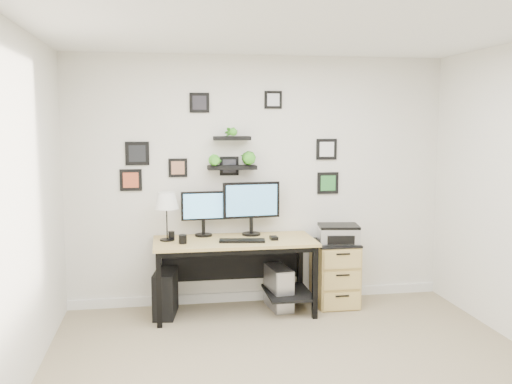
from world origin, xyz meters
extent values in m
plane|color=tan|center=(0.00, 0.00, 0.00)|extent=(4.00, 4.00, 0.00)
plane|color=white|center=(0.00, 0.00, 2.60)|extent=(4.00, 4.00, 0.00)
plane|color=silver|center=(0.00, 2.00, 1.30)|extent=(4.00, 0.00, 4.00)
plane|color=silver|center=(0.00, -2.00, 1.30)|extent=(4.00, 0.00, 4.00)
plane|color=silver|center=(-2.00, 0.00, 1.30)|extent=(0.00, 4.00, 4.00)
cube|color=white|center=(0.00, 1.99, 0.05)|extent=(4.00, 0.03, 0.10)
cube|color=tan|center=(-0.31, 1.63, 0.73)|extent=(1.60, 0.70, 0.03)
cube|color=black|center=(-0.31, 1.63, 0.69)|extent=(1.54, 0.64, 0.05)
cube|color=black|center=(-0.31, 1.96, 0.46)|extent=(1.44, 0.02, 0.41)
cube|color=black|center=(0.24, 1.63, 0.18)|extent=(0.45, 0.63, 0.03)
cube|color=black|center=(-1.06, 1.33, 0.36)|extent=(0.05, 0.05, 0.72)
cube|color=black|center=(-1.06, 1.93, 0.36)|extent=(0.05, 0.05, 0.72)
cube|color=black|center=(0.44, 1.33, 0.36)|extent=(0.05, 0.05, 0.72)
cube|color=black|center=(0.44, 1.93, 0.36)|extent=(0.05, 0.05, 0.72)
cylinder|color=black|center=(-0.60, 1.87, 0.76)|extent=(0.19, 0.19, 0.02)
cylinder|color=black|center=(-0.60, 1.87, 0.84)|extent=(0.04, 0.04, 0.16)
cube|color=black|center=(-0.60, 1.87, 1.06)|extent=(0.45, 0.05, 0.30)
cube|color=#59A5D8|center=(-0.60, 1.85, 1.06)|extent=(0.41, 0.03, 0.25)
cylinder|color=black|center=(-0.11, 1.84, 0.76)|extent=(0.21, 0.21, 0.02)
cylinder|color=black|center=(-0.11, 1.84, 0.85)|extent=(0.04, 0.04, 0.17)
cube|color=black|center=(-0.11, 1.83, 1.12)|extent=(0.60, 0.08, 0.37)
cube|color=#59A5D8|center=(-0.11, 1.81, 1.12)|extent=(0.53, 0.05, 0.32)
cube|color=black|center=(-0.25, 1.52, 0.76)|extent=(0.46, 0.21, 0.02)
cube|color=black|center=(0.07, 1.57, 0.77)|extent=(0.07, 0.11, 0.03)
cylinder|color=black|center=(-0.98, 1.71, 0.76)|extent=(0.14, 0.14, 0.01)
cylinder|color=black|center=(-0.98, 1.71, 0.98)|extent=(0.01, 0.01, 0.43)
cone|color=white|center=(-0.98, 1.71, 1.15)|extent=(0.24, 0.24, 0.16)
cylinder|color=black|center=(-0.83, 1.53, 0.79)|extent=(0.08, 0.08, 0.09)
cylinder|color=black|center=(-0.93, 1.75, 0.79)|extent=(0.06, 0.06, 0.08)
cube|color=black|center=(-1.00, 1.67, 0.23)|extent=(0.26, 0.48, 0.45)
cube|color=gray|center=(0.15, 1.70, 0.22)|extent=(0.24, 0.45, 0.43)
cube|color=silver|center=(0.18, 1.48, 0.22)|extent=(0.17, 0.03, 0.40)
cube|color=tan|center=(0.76, 1.73, 0.33)|extent=(0.42, 0.50, 0.65)
cube|color=black|center=(0.76, 1.73, 0.66)|extent=(0.43, 0.51, 0.02)
cube|color=tan|center=(0.76, 1.47, 0.11)|extent=(0.39, 0.02, 0.18)
cylinder|color=black|center=(0.76, 1.46, 0.17)|extent=(0.14, 0.02, 0.02)
cube|color=tan|center=(0.76, 1.47, 0.33)|extent=(0.39, 0.02, 0.18)
cylinder|color=black|center=(0.76, 1.46, 0.39)|extent=(0.14, 0.02, 0.02)
cube|color=tan|center=(0.76, 1.47, 0.54)|extent=(0.39, 0.02, 0.18)
cylinder|color=black|center=(0.76, 1.46, 0.60)|extent=(0.14, 0.02, 0.02)
cube|color=silver|center=(0.78, 1.70, 0.75)|extent=(0.45, 0.37, 0.16)
cube|color=black|center=(0.78, 1.70, 0.84)|extent=(0.45, 0.37, 0.03)
cube|color=black|center=(0.76, 1.53, 0.73)|extent=(0.28, 0.06, 0.09)
cube|color=black|center=(-0.30, 1.91, 1.45)|extent=(0.50, 0.18, 0.04)
cube|color=black|center=(-0.30, 1.90, 1.75)|extent=(0.38, 0.15, 0.04)
imported|color=green|center=(-0.47, 1.91, 1.60)|extent=(0.15, 0.12, 0.27)
imported|color=green|center=(-0.13, 1.91, 1.60)|extent=(0.15, 0.15, 0.27)
imported|color=green|center=(-0.30, 1.90, 1.90)|extent=(0.13, 0.09, 0.25)
cube|color=black|center=(-1.33, 1.99, 1.33)|extent=(0.22, 0.02, 0.22)
cube|color=#C04D2D|center=(-1.33, 1.98, 1.33)|extent=(0.15, 0.00, 0.15)
cube|color=black|center=(0.75, 1.99, 1.26)|extent=(0.23, 0.02, 0.23)
cube|color=#2D7D36|center=(0.75, 1.98, 1.26)|extent=(0.16, 0.00, 0.16)
cube|color=black|center=(0.14, 1.99, 2.14)|extent=(0.18, 0.02, 0.18)
cube|color=silver|center=(0.14, 1.98, 2.14)|extent=(0.13, 0.00, 0.13)
cube|color=black|center=(-0.32, 1.99, 1.46)|extent=(0.20, 0.02, 0.20)
cube|color=#302F35|center=(-0.32, 1.98, 1.46)|extent=(0.14, 0.00, 0.14)
cube|color=black|center=(0.73, 1.99, 1.62)|extent=(0.22, 0.02, 0.22)
cube|color=white|center=(0.73, 1.98, 1.62)|extent=(0.16, 0.00, 0.16)
cube|color=black|center=(-0.85, 1.99, 1.45)|extent=(0.19, 0.02, 0.19)
cube|color=#A66C4C|center=(-0.85, 1.98, 1.45)|extent=(0.13, 0.00, 0.13)
cube|color=black|center=(-0.62, 1.99, 2.11)|extent=(0.20, 0.02, 0.20)
cube|color=black|center=(-0.62, 1.98, 2.11)|extent=(0.14, 0.00, 0.14)
cube|color=black|center=(-1.26, 1.99, 1.60)|extent=(0.24, 0.02, 0.24)
cube|color=black|center=(-1.26, 1.98, 1.60)|extent=(0.17, 0.00, 0.17)
camera|label=1|loc=(-1.02, -3.90, 1.93)|focal=40.00mm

